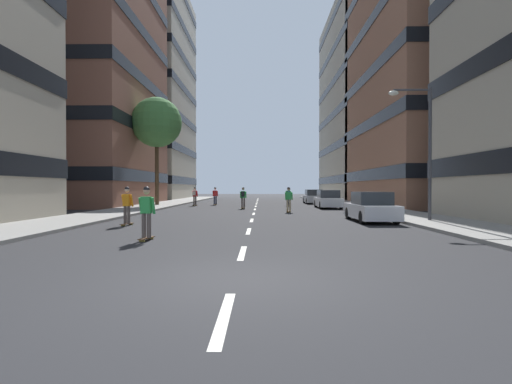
% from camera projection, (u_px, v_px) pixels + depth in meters
% --- Properties ---
extents(ground_plane, '(142.14, 142.14, 0.00)m').
position_uv_depth(ground_plane, '(255.00, 209.00, 30.80)').
color(ground_plane, '#28282B').
extents(sidewalk_left, '(3.77, 65.15, 0.14)m').
position_uv_depth(sidewalk_left, '(153.00, 206.00, 33.89)').
color(sidewalk_left, gray).
rests_on(sidewalk_left, ground_plane).
extents(sidewalk_right, '(3.77, 65.15, 0.14)m').
position_uv_depth(sidewalk_right, '(359.00, 206.00, 33.64)').
color(sidewalk_right, gray).
rests_on(sidewalk_right, ground_plane).
extents(lane_markings, '(0.16, 57.20, 0.01)m').
position_uv_depth(lane_markings, '(255.00, 208.00, 32.61)').
color(lane_markings, silver).
rests_on(lane_markings, ground_plane).
extents(building_left_mid, '(15.95, 17.40, 37.79)m').
position_uv_depth(building_left_mid, '(67.00, 16.00, 38.07)').
color(building_left_mid, brown).
rests_on(building_left_mid, ground_plane).
extents(building_left_far, '(15.95, 18.45, 32.17)m').
position_uv_depth(building_left_far, '(134.00, 93.00, 58.29)').
color(building_left_far, '#BCB29E').
rests_on(building_left_far, ground_plane).
extents(building_right_mid, '(15.95, 20.43, 29.71)m').
position_uv_depth(building_right_mid, '(448.00, 54.00, 37.60)').
color(building_right_mid, '#9E6B51').
rests_on(building_right_mid, ground_plane).
extents(building_right_far, '(15.95, 22.73, 28.68)m').
position_uv_depth(building_right_far, '(383.00, 104.00, 57.79)').
color(building_right_far, '#BCB29E').
rests_on(building_right_far, ground_plane).
extents(parked_car_near, '(1.82, 4.40, 1.52)m').
position_uv_depth(parked_car_near, '(313.00, 197.00, 40.80)').
color(parked_car_near, '#B2B7BF').
rests_on(parked_car_near, ground_plane).
extents(parked_car_mid, '(1.82, 4.40, 1.52)m').
position_uv_depth(parked_car_mid, '(371.00, 208.00, 19.40)').
color(parked_car_mid, silver).
rests_on(parked_car_mid, ground_plane).
extents(parked_car_far, '(1.82, 4.40, 1.52)m').
position_uv_depth(parked_car_far, '(328.00, 200.00, 31.85)').
color(parked_car_far, silver).
rests_on(parked_car_far, ground_plane).
extents(street_tree_near, '(4.60, 4.60, 9.94)m').
position_uv_depth(street_tree_near, '(157.00, 123.00, 35.20)').
color(street_tree_near, '#4C3823').
rests_on(street_tree_near, sidewalk_left).
extents(streetlamp_right, '(2.13, 0.30, 6.50)m').
position_uv_depth(streetlamp_right, '(423.00, 139.00, 18.69)').
color(streetlamp_right, '#3F3F44').
rests_on(streetlamp_right, sidewalk_right).
extents(skater_0, '(0.55, 0.92, 1.78)m').
position_uv_depth(skater_0, '(215.00, 195.00, 37.62)').
color(skater_0, brown).
rests_on(skater_0, ground_plane).
extents(skater_1, '(0.57, 0.92, 1.78)m').
position_uv_depth(skater_1, '(127.00, 204.00, 17.35)').
color(skater_1, brown).
rests_on(skater_1, ground_plane).
extents(skater_2, '(0.55, 0.92, 1.78)m').
position_uv_depth(skater_2, '(243.00, 196.00, 31.09)').
color(skater_2, brown).
rests_on(skater_2, ground_plane).
extents(skater_3, '(0.56, 0.92, 1.78)m').
position_uv_depth(skater_3, '(288.00, 195.00, 36.12)').
color(skater_3, brown).
rests_on(skater_3, ground_plane).
extents(skater_4, '(0.57, 0.92, 1.78)m').
position_uv_depth(skater_4, '(289.00, 198.00, 26.58)').
color(skater_4, brown).
rests_on(skater_4, ground_plane).
extents(skater_5, '(0.56, 0.92, 1.78)m').
position_uv_depth(skater_5, '(146.00, 211.00, 12.48)').
color(skater_5, brown).
rests_on(skater_5, ground_plane).
extents(skater_6, '(0.57, 0.92, 1.78)m').
position_uv_depth(skater_6, '(195.00, 195.00, 35.95)').
color(skater_6, brown).
rests_on(skater_6, ground_plane).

